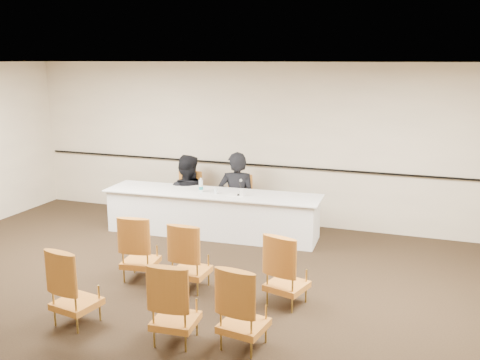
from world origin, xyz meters
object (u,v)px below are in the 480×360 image
at_px(panelist_main_chair, 237,202).
at_px(aud_chair_front_right, 287,269).
at_px(aud_chair_back_left, 76,286).
at_px(microphone, 240,188).
at_px(panelist_second_chair, 187,198).
at_px(coffee_cup, 242,193).
at_px(panelist_second, 187,202).
at_px(aud_chair_back_right, 244,306).
at_px(drinking_glass, 216,191).
at_px(panel_table, 212,213).
at_px(aud_chair_front_mid, 191,256).
at_px(water_bottle, 201,185).
at_px(aud_chair_front_left, 140,247).
at_px(panelist_main, 237,203).
at_px(aud_chair_back_mid, 175,302).

xyz_separation_m(panelist_main_chair, aud_chair_front_right, (1.70, -2.83, 0.00)).
bearing_deg(aud_chair_back_left, microphone, 87.59).
distance_m(panelist_second_chair, coffee_cup, 1.50).
relative_size(panelist_second, aud_chair_back_right, 1.92).
bearing_deg(panelist_main_chair, aud_chair_back_left, -99.58).
bearing_deg(drinking_glass, panel_table, 149.54).
bearing_deg(aud_chair_front_mid, microphone, 93.06).
xyz_separation_m(panel_table, panelist_second, (-0.74, 0.53, 0.01)).
bearing_deg(water_bottle, drinking_glass, -5.97).
height_order(panelist_second, water_bottle, panelist_second).
xyz_separation_m(microphone, aud_chair_front_left, (-0.73, -2.12, -0.42)).
distance_m(panelist_main_chair, microphone, 0.81).
bearing_deg(aud_chair_front_left, aud_chair_front_right, -9.71).
relative_size(panelist_second_chair, aud_chair_back_right, 1.00).
height_order(drinking_glass, aud_chair_front_right, aud_chair_front_right).
xyz_separation_m(panelist_main, panelist_second_chair, (-1.00, -0.05, 0.02)).
distance_m(water_bottle, aud_chair_back_left, 3.57).
xyz_separation_m(panelist_main_chair, panelist_second_chair, (-1.00, -0.05, 0.00)).
height_order(panelist_main, aud_chair_front_right, panelist_main).
bearing_deg(aud_chair_front_right, panelist_main, 136.06).
xyz_separation_m(aud_chair_front_mid, aud_chair_back_left, (-0.85, -1.34, 0.00)).
bearing_deg(panelist_second_chair, aud_chair_back_right, -60.19).
relative_size(panelist_main, panelist_main_chair, 2.01).
height_order(water_bottle, aud_chair_front_mid, water_bottle).
height_order(panelist_main, coffee_cup, panelist_main).
bearing_deg(aud_chair_back_left, panelist_main_chair, 93.14).
height_order(panel_table, aud_chair_back_mid, aud_chair_back_mid).
bearing_deg(panelist_main, aud_chair_back_right, 98.81).
bearing_deg(panelist_main, coffee_cup, 104.29).
xyz_separation_m(panelist_main_chair, coffee_cup, (0.32, -0.65, 0.36)).
xyz_separation_m(panelist_second_chair, aud_chair_front_mid, (1.37, -2.77, 0.00)).
height_order(panelist_main, aud_chair_back_mid, panelist_main).
height_order(aud_chair_front_mid, aud_chair_back_left, same).
xyz_separation_m(water_bottle, aud_chair_back_mid, (1.25, -3.53, -0.42)).
relative_size(coffee_cup, aud_chair_front_mid, 0.13).
relative_size(panel_table, water_bottle, 15.44).
xyz_separation_m(panel_table, panelist_main, (0.26, 0.58, 0.07)).
bearing_deg(microphone, aud_chair_back_left, -115.01).
xyz_separation_m(aud_chair_front_right, aud_chair_back_left, (-2.19, -1.33, 0.00)).
relative_size(panelist_main, aud_chair_front_left, 2.01).
distance_m(panelist_second, aud_chair_front_mid, 3.09).
distance_m(panelist_main_chair, panelist_second_chair, 1.00).
xyz_separation_m(panelist_main_chair, aud_chair_front_mid, (0.37, -2.82, 0.00)).
xyz_separation_m(panelist_main, microphone, (0.28, -0.63, 0.44)).
relative_size(water_bottle, aud_chair_front_left, 0.26).
bearing_deg(aud_chair_back_mid, panelist_second_chair, 108.94).
bearing_deg(panel_table, aud_chair_front_mid, -77.33).
relative_size(panel_table, aud_chair_front_mid, 4.03).
bearing_deg(panelist_main, drinking_glass, 64.13).
xyz_separation_m(panelist_main, coffee_cup, (0.32, -0.65, 0.37)).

